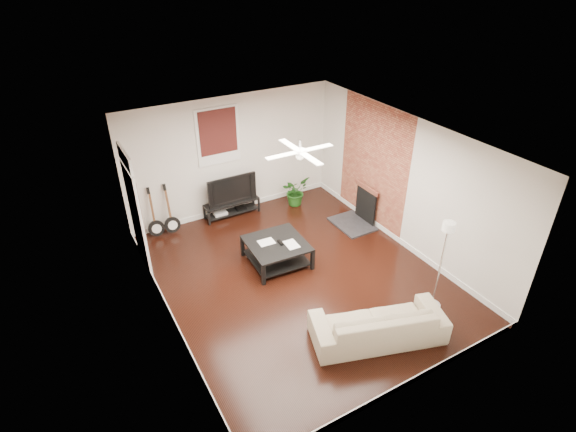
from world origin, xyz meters
name	(u,v)px	position (x,y,z in m)	size (l,w,h in m)	color
room	(299,214)	(0.00, 0.00, 1.40)	(5.01, 6.01, 2.81)	black
brick_accent	(373,165)	(2.49, 1.00, 1.40)	(0.02, 2.20, 2.80)	brown
fireplace	(359,206)	(2.20, 1.00, 0.46)	(0.80, 1.10, 0.92)	black
window_back	(218,136)	(-0.30, 2.97, 1.95)	(1.00, 0.06, 1.30)	#3F1211
door_left	(136,209)	(-2.46, 1.90, 1.25)	(0.08, 1.00, 2.50)	white
tv_stand	(232,208)	(-0.18, 2.78, 0.18)	(1.31, 0.35, 0.37)	black
tv	(230,188)	(-0.18, 2.80, 0.71)	(1.18, 0.15, 0.68)	black
coffee_table	(277,252)	(-0.14, 0.61, 0.24)	(1.13, 1.13, 0.47)	black
sofa	(378,323)	(0.30, -2.01, 0.31)	(2.14, 0.84, 0.63)	tan
floor_lamp	(440,266)	(1.65, -1.91, 0.88)	(0.29, 0.29, 1.75)	silver
potted_plant	(295,191)	(1.40, 2.51, 0.36)	(0.64, 0.56, 0.71)	#1D5217
guitar_left	(154,214)	(-1.99, 2.75, 0.57)	(0.36, 0.25, 1.15)	black
guitar_right	(170,210)	(-1.64, 2.72, 0.57)	(0.36, 0.25, 1.15)	black
ceiling_fan	(300,152)	(0.00, 0.00, 2.60)	(1.24, 1.24, 0.32)	white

